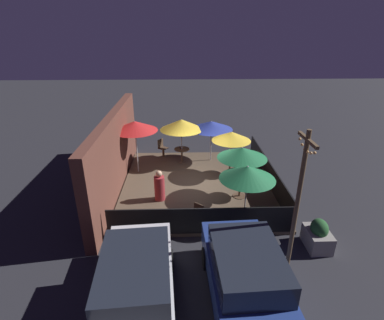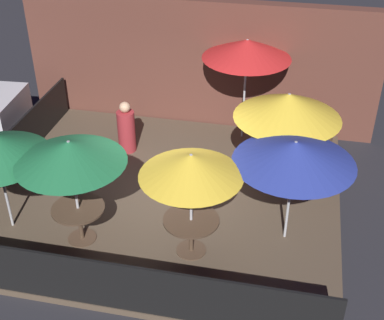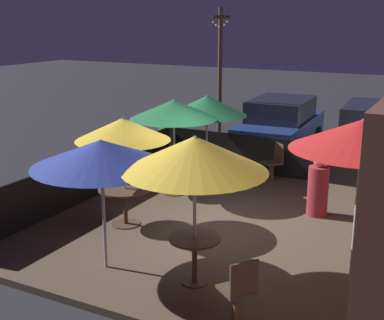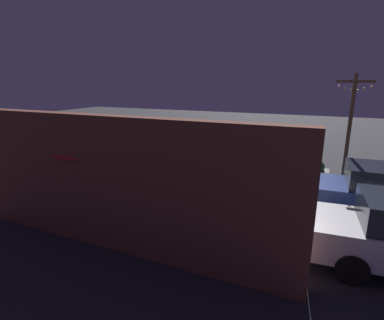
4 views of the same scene
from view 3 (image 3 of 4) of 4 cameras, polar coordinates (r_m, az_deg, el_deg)
The scene contains 20 objects.
ground_plane at distance 10.34m, azimuth 3.01°, elevation -7.36°, with size 60.00×60.00×0.00m, color #26262B.
patio_deck at distance 10.32m, azimuth 3.02°, elevation -7.05°, with size 7.07×6.33×0.12m.
fence_front at distance 11.70m, azimuth -10.96°, elevation -1.82°, with size 6.87×0.05×0.95m.
fence_side_left at distance 13.25m, azimuth 9.39°, elevation 0.25°, with size 0.05×6.13×0.95m.
patio_umbrella_0 at distance 11.52m, azimuth -1.96°, elevation 5.42°, with size 1.91×1.91×2.10m.
patio_umbrella_1 at distance 9.78m, azimuth -7.41°, elevation 3.26°, with size 1.75×1.75×2.05m.
patio_umbrella_2 at distance 7.44m, azimuth 0.29°, elevation 0.64°, with size 2.09×2.09×2.22m.
patio_umbrella_3 at distance 8.07m, azimuth -9.68°, elevation 0.70°, with size 2.12×2.12×2.06m.
patio_umbrella_4 at distance 12.77m, azimuth 1.60°, elevation 5.83°, with size 1.92×1.92×2.00m.
patio_umbrella_5 at distance 7.73m, azimuth 17.74°, elevation 2.56°, with size 2.02×2.02×2.47m.
dining_table_0 at distance 11.82m, azimuth -1.91°, elevation -0.89°, with size 0.96×0.96×0.72m.
dining_table_1 at distance 10.11m, azimuth -7.16°, elevation -3.77°, with size 0.99×0.99×0.72m.
dining_table_2 at distance 7.92m, azimuth 0.28°, elevation -9.31°, with size 0.75×0.75×0.71m.
patio_chair_0 at distance 6.93m, azimuth 5.04°, elevation -13.57°, with size 0.56×0.56×0.93m.
patio_chair_1 at distance 12.87m, azimuth 8.78°, elevation -0.07°, with size 0.56×0.56×0.91m.
patron_0 at distance 10.81m, azimuth 13.29°, elevation -2.97°, with size 0.50×0.50×1.24m.
planter_box at distance 15.29m, azimuth -2.68°, elevation 1.80°, with size 0.98×0.69×0.99m.
light_post at distance 15.20m, azimuth 2.99°, elevation 8.97°, with size 1.10×0.12×4.17m.
parked_car_0 at distance 15.95m, azimuth 9.42°, elevation 3.70°, with size 4.20×1.94×1.62m.
parked_car_1 at distance 15.57m, azimuth 18.79°, elevation 2.82°, with size 4.47×2.03×1.62m.
Camera 3 is at (8.70, 3.95, 3.96)m, focal length 50.00 mm.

